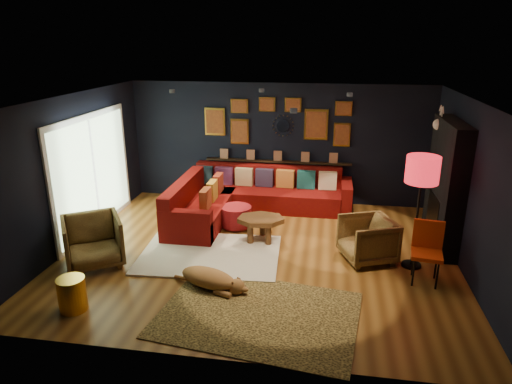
% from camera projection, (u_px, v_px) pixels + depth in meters
% --- Properties ---
extents(floor, '(6.50, 6.50, 0.00)m').
position_uv_depth(floor, '(259.00, 253.00, 7.78)').
color(floor, '#996529').
rests_on(floor, ground).
extents(room_walls, '(6.50, 6.50, 6.50)m').
position_uv_depth(room_walls, '(259.00, 163.00, 7.27)').
color(room_walls, black).
rests_on(room_walls, ground).
extents(sectional, '(3.41, 2.69, 0.86)m').
position_uv_depth(sectional, '(243.00, 199.00, 9.46)').
color(sectional, maroon).
rests_on(sectional, ground).
extents(ledge, '(3.20, 0.12, 0.04)m').
position_uv_depth(ledge, '(278.00, 161.00, 9.99)').
color(ledge, black).
rests_on(ledge, room_walls).
extents(gallery_wall, '(3.15, 0.04, 1.02)m').
position_uv_depth(gallery_wall, '(278.00, 121.00, 9.74)').
color(gallery_wall, gold).
rests_on(gallery_wall, room_walls).
extents(sunburst_mirror, '(0.47, 0.16, 0.47)m').
position_uv_depth(sunburst_mirror, '(283.00, 126.00, 9.76)').
color(sunburst_mirror, silver).
rests_on(sunburst_mirror, room_walls).
extents(fireplace, '(0.31, 1.60, 2.20)m').
position_uv_depth(fireplace, '(445.00, 189.00, 7.82)').
color(fireplace, black).
rests_on(fireplace, ground).
extents(deer_head, '(0.50, 0.28, 0.45)m').
position_uv_depth(deer_head, '(449.00, 125.00, 7.95)').
color(deer_head, white).
rests_on(deer_head, fireplace).
extents(sliding_door, '(0.06, 2.80, 2.20)m').
position_uv_depth(sliding_door, '(93.00, 173.00, 8.48)').
color(sliding_door, white).
rests_on(sliding_door, ground).
extents(ceiling_spots, '(3.30, 2.50, 0.06)m').
position_uv_depth(ceiling_spots, '(266.00, 96.00, 7.70)').
color(ceiling_spots, black).
rests_on(ceiling_spots, room_walls).
extents(shag_rug, '(2.41, 1.82, 0.03)m').
position_uv_depth(shag_rug, '(210.00, 254.00, 7.71)').
color(shag_rug, white).
rests_on(shag_rug, ground).
extents(leopard_rug, '(2.79, 2.16, 0.01)m').
position_uv_depth(leopard_rug, '(258.00, 314.00, 6.05)').
color(leopard_rug, '#AF914A').
rests_on(leopard_rug, ground).
extents(coffee_table, '(0.95, 0.76, 0.43)m').
position_uv_depth(coffee_table, '(261.00, 222.00, 8.12)').
color(coffee_table, brown).
rests_on(coffee_table, shag_rug).
extents(pouf, '(0.59, 0.59, 0.39)m').
position_uv_depth(pouf, '(236.00, 216.00, 8.80)').
color(pouf, maroon).
rests_on(pouf, shag_rug).
extents(armchair_left, '(1.17, 1.15, 0.89)m').
position_uv_depth(armchair_left, '(93.00, 239.00, 7.26)').
color(armchair_left, '#B18641').
rests_on(armchair_left, ground).
extents(armchair_right, '(0.96, 0.99, 0.80)m').
position_uv_depth(armchair_right, '(368.00, 237.00, 7.43)').
color(armchair_right, '#B18641').
rests_on(armchair_right, ground).
extents(gold_stool, '(0.37, 0.37, 0.47)m').
position_uv_depth(gold_stool, '(72.00, 294.00, 6.10)').
color(gold_stool, gold).
rests_on(gold_stool, ground).
extents(orange_chair, '(0.50, 0.50, 0.93)m').
position_uv_depth(orange_chair, '(427.00, 247.00, 6.76)').
color(orange_chair, black).
rests_on(orange_chair, ground).
extents(floor_lamp, '(0.50, 0.50, 1.82)m').
position_uv_depth(floor_lamp, '(422.00, 174.00, 6.85)').
color(floor_lamp, black).
rests_on(floor_lamp, ground).
extents(dog, '(1.35, 0.96, 0.39)m').
position_uv_depth(dog, '(208.00, 275.00, 6.66)').
color(dog, '#A76B3D').
rests_on(dog, leopard_rug).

